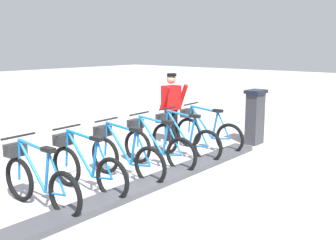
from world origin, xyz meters
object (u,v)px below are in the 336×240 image
Objects in this scene: bike_docked_3 at (123,155)px; bike_docked_4 at (85,166)px; bike_docked_5 at (37,180)px; worker_near_rack at (171,106)px; bike_docked_1 at (182,138)px; bike_docked_0 at (206,131)px; bike_docked_2 at (155,145)px; payment_kiosk at (255,116)px.

bike_docked_4 is at bearing 90.00° from bike_docked_3.
bike_docked_5 is (0.00, 0.84, 0.00)m from bike_docked_4.
bike_docked_1 is at bearing 140.55° from worker_near_rack.
bike_docked_3 is 0.84m from bike_docked_4.
bike_docked_0 and bike_docked_2 have the same top height.
bike_docked_4 is at bearing 90.00° from bike_docked_0.
bike_docked_0 is 2.51m from bike_docked_3.
bike_docked_2 is 1.00× the size of bike_docked_3.
payment_kiosk reaches higher than bike_docked_4.
bike_docked_0 and bike_docked_3 have the same top height.
bike_docked_1 is 1.27m from worker_near_rack.
bike_docked_1 is 0.84m from bike_docked_2.
bike_docked_3 is 1.00× the size of bike_docked_5.
bike_docked_4 is at bearing -90.00° from bike_docked_5.
bike_docked_1 is at bearing 90.00° from bike_docked_0.
bike_docked_2 is at bearing 78.69° from payment_kiosk.
bike_docked_3 and bike_docked_5 have the same top height.
bike_docked_4 is 1.04× the size of worker_near_rack.
bike_docked_0 is 1.00× the size of bike_docked_5.
payment_kiosk is 1.97m from worker_near_rack.
bike_docked_4 is (0.00, 0.84, 0.00)m from bike_docked_3.
bike_docked_0 and bike_docked_4 have the same top height.
payment_kiosk is 2.12m from bike_docked_1.
worker_near_rack is (0.90, -3.25, 0.48)m from bike_docked_4.
bike_docked_3 is 1.04× the size of worker_near_rack.
bike_docked_5 is at bearing 83.92° from payment_kiosk.
bike_docked_4 is 3.41m from worker_near_rack.
bike_docked_3 is 2.62m from worker_near_rack.
payment_kiosk is 0.74× the size of bike_docked_0.
bike_docked_1 is at bearing 74.22° from payment_kiosk.
bike_docked_4 is (0.57, 4.53, -0.24)m from payment_kiosk.
payment_kiosk is at bearing -115.70° from bike_docked_0.
bike_docked_3 is (0.00, 0.84, 0.00)m from bike_docked_2.
bike_docked_5 is (0.00, 4.18, 0.00)m from bike_docked_0.
worker_near_rack is (0.90, 0.09, 0.48)m from bike_docked_0.
worker_near_rack is at bearing -69.48° from bike_docked_3.
bike_docked_4 is at bearing 82.81° from payment_kiosk.
bike_docked_0 is at bearing -90.00° from bike_docked_3.
bike_docked_0 is at bearing -174.22° from worker_near_rack.
payment_kiosk is 0.74× the size of bike_docked_2.
bike_docked_5 is at bearing 90.00° from bike_docked_3.
payment_kiosk is 3.75m from bike_docked_3.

